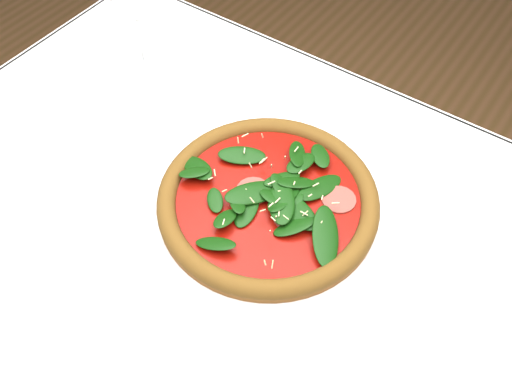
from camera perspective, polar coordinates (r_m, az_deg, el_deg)
The scene contains 3 objects.
dining_table at distance 0.87m, azimuth 0.24°, elevation -9.52°, with size 1.21×0.81×0.75m.
plate at distance 0.82m, azimuth 1.19°, elevation -1.48°, with size 0.36×0.36×0.02m.
pizza at distance 0.80m, azimuth 1.22°, elevation -0.59°, with size 0.41×0.41×0.04m.
Camera 1 is at (0.24, -0.34, 1.41)m, focal length 40.00 mm.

